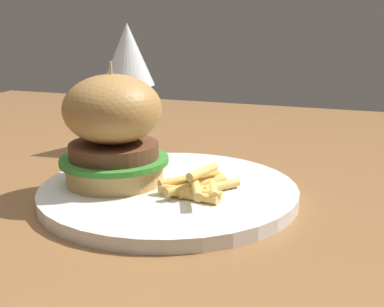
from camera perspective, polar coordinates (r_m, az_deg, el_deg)
dining_table at (r=0.76m, az=2.40°, el=-6.77°), size 1.33×0.87×0.74m
main_plate at (r=0.58m, az=-2.87°, el=-4.12°), size 0.28×0.28×0.01m
burger_sandwich at (r=0.58m, az=-8.41°, el=2.56°), size 0.12×0.12×0.13m
fries_pile at (r=0.54m, az=0.82°, el=-3.47°), size 0.08×0.09×0.03m
wine_glass at (r=0.77m, az=-6.86°, el=9.97°), size 0.08×0.08×0.18m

